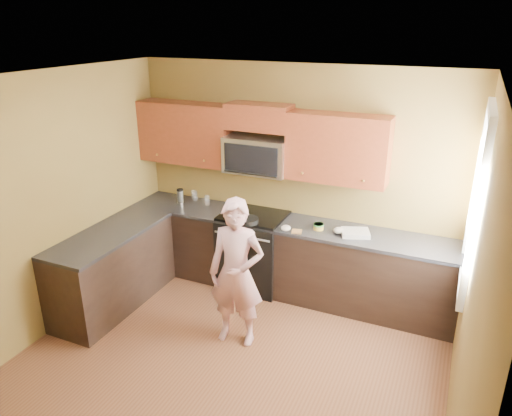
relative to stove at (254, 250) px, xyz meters
The scene contains 27 objects.
floor 1.79m from the stove, 76.57° to the right, with size 4.00×4.00×0.00m, color brown.
ceiling 2.81m from the stove, 76.57° to the right, with size 4.00×4.00×0.00m, color white.
wall_back 1.02m from the stove, 39.09° to the left, with size 4.00×4.00×0.00m, color brown.
wall_front 3.80m from the stove, 83.79° to the right, with size 4.00×4.00×0.00m, color brown.
wall_left 2.48m from the stove, 133.69° to the right, with size 4.00×4.00×0.00m, color brown.
wall_right 3.05m from the stove, 34.91° to the right, with size 4.00×4.00×0.00m, color brown.
cabinet_back_run 0.40m from the stove, ahead, with size 4.00×0.60×0.88m, color black.
cabinet_left_run 1.69m from the stove, 140.41° to the right, with size 0.60×1.60×0.88m, color black.
countertop_back 0.58m from the stove, ahead, with size 4.00×0.62×0.04m, color black.
countertop_left 1.73m from the stove, 140.19° to the right, with size 0.62×1.60×0.04m, color black.
stove is the anchor object (origin of this frame).
microwave 0.98m from the stove, 90.00° to the left, with size 0.76×0.40×0.42m, color silver, non-canonical shape.
upper_cab_left 1.40m from the stove, behind, with size 1.22×0.33×0.75m, color maroon, non-canonical shape.
upper_cab_right 1.36m from the stove, ahead, with size 1.12×0.33×0.75m, color maroon, non-canonical shape.
upper_cab_over_mw 1.63m from the stove, 90.00° to the left, with size 0.76×0.33×0.30m, color maroon.
window 2.70m from the stove, 11.29° to the right, with size 0.06×1.06×1.66m, color white, non-canonical shape.
woman 1.19m from the stove, 74.24° to the right, with size 0.57×0.37×1.56m, color #CE677E.
frying_pan 0.54m from the stove, 81.16° to the right, with size 0.26×0.45×0.06m, color black, non-canonical shape.
butter_tub 0.94m from the stove, ahead, with size 0.12×0.12×0.09m, color gold, non-canonical shape.
toast_slice 0.80m from the stove, 18.71° to the right, with size 0.11×0.11×0.01m, color #B27F47.
napkin_a 0.72m from the stove, 23.83° to the right, with size 0.11×0.12×0.06m, color silver.
napkin_b 1.17m from the stove, ahead, with size 0.12×0.13×0.07m, color silver.
dish_towel 1.33m from the stove, ahead, with size 0.30×0.24×0.05m, color silver.
travel_mug 1.16m from the stove, behind, with size 0.09×0.09×0.18m, color silver, non-canonical shape.
glass_a 1.12m from the stove, 165.89° to the left, with size 0.07×0.07×0.12m, color silver.
glass_b 1.08m from the stove, 167.58° to the left, with size 0.07×0.07×0.12m, color silver.
glass_c 0.89m from the stove, 169.11° to the left, with size 0.07×0.07×0.12m, color silver.
Camera 1 is at (1.80, -3.21, 3.13)m, focal length 33.73 mm.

